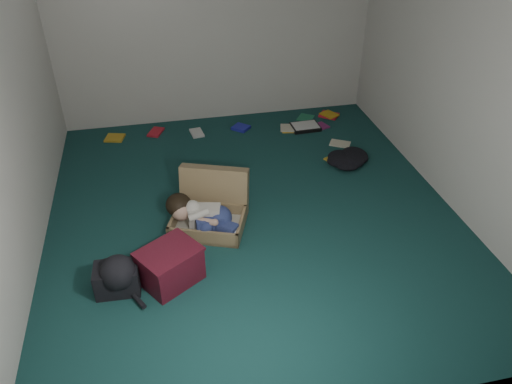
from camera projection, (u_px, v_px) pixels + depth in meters
name	position (u px, v px, depth m)	size (l,w,h in m)	color
floor	(253.00, 212.00, 5.03)	(4.50, 4.50, 0.00)	#16413F
wall_back	(215.00, 20.00, 6.11)	(4.50, 4.50, 0.00)	silver
wall_front	(345.00, 267.00, 2.48)	(4.50, 4.50, 0.00)	silver
wall_left	(5.00, 113.00, 3.95)	(4.50, 4.50, 0.00)	silver
wall_right	(462.00, 73.00, 4.65)	(4.50, 4.50, 0.00)	silver
suitcase	(211.00, 208.00, 4.84)	(0.87, 0.86, 0.50)	#927850
person	(202.00, 215.00, 4.68)	(0.66, 0.53, 0.31)	beige
maroon_bin	(170.00, 266.00, 4.14)	(0.61, 0.58, 0.33)	#52101E
backpack	(117.00, 278.00, 4.07)	(0.45, 0.36, 0.27)	black
clothing_pile	(350.00, 159.00, 5.77)	(0.41, 0.34, 0.13)	black
paper_tray	(305.00, 127.00, 6.54)	(0.37, 0.29, 0.05)	black
book_scatter	(263.00, 132.00, 6.46)	(3.12, 1.40, 0.02)	gold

